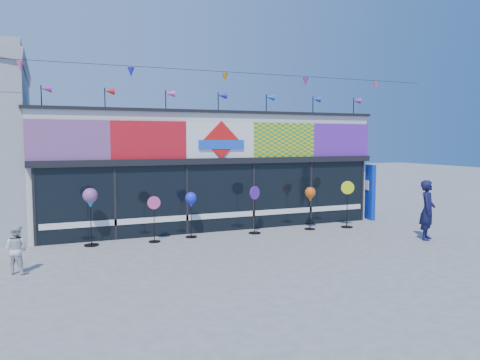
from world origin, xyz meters
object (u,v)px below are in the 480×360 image
blue_sign (367,191)px  spinner_2 (191,201)px  spinner_1 (154,218)px  spinner_0 (90,200)px  child (16,249)px  spinner_5 (347,203)px  adult_man (427,210)px  spinner_4 (310,196)px  spinner_3 (255,209)px

blue_sign → spinner_2: size_ratio=1.47×
spinner_1 → spinner_2: 1.32m
spinner_0 → spinner_1: spinner_0 is taller
spinner_0 → child: size_ratio=1.50×
spinner_5 → adult_man: (1.09, -2.66, 0.05)m
spinner_1 → spinner_4: spinner_4 is taller
spinner_1 → spinner_5: size_ratio=0.85×
spinner_2 → spinner_0: bearing=-179.7°
spinner_0 → spinner_4: 7.25m
spinner_0 → spinner_2: bearing=0.3°
spinner_0 → spinner_1: (1.82, -0.22, -0.62)m
blue_sign → adult_man: bearing=-89.3°
blue_sign → spinner_0: bearing=-163.5°
spinner_1 → spinner_2: (1.23, 0.23, 0.42)m
spinner_1 → spinner_0: bearing=173.1°
spinner_2 → spinner_4: 4.20m
spinner_3 → adult_man: size_ratio=0.85×
spinner_3 → child: bearing=-163.1°
blue_sign → spinner_1: (-8.72, -1.06, -0.33)m
spinner_1 → spinner_4: 5.44m
spinner_4 → adult_man: adult_man is taller
spinner_2 → child: (-4.91, -2.35, -0.59)m
blue_sign → spinner_0: 10.57m
blue_sign → spinner_1: size_ratio=1.53×
spinner_5 → adult_man: bearing=-67.7°
blue_sign → spinner_2: blue_sign is taller
spinner_5 → adult_man: size_ratio=0.89×
spinner_1 → spinner_2: size_ratio=0.96×
spinner_4 → child: (-9.10, -2.05, -0.62)m
spinner_5 → child: 10.68m
spinner_0 → spinner_5: (8.66, -0.47, -0.49)m
spinner_4 → blue_sign: bearing=18.9°
spinner_5 → child: size_ratio=1.45×
spinner_0 → child: spinner_0 is taller
blue_sign → spinner_5: size_ratio=1.29×
spinner_0 → adult_man: 10.24m
spinner_2 → spinner_5: spinner_5 is taller
spinner_2 → spinner_3: size_ratio=0.92×
spinner_4 → spinner_5: bearing=-7.3°
spinner_0 → spinner_4: (7.24, -0.28, -0.18)m
spinner_4 → adult_man: size_ratio=0.80×
spinner_3 → adult_man: adult_man is taller
blue_sign → spinner_4: (-3.29, -1.13, 0.11)m
spinner_0 → spinner_5: 8.68m
spinner_1 → adult_man: size_ratio=0.76×
spinner_2 → adult_man: bearing=-25.1°
adult_man → child: adult_man is taller
spinner_1 → spinner_4: size_ratio=0.95×
blue_sign → spinner_1: blue_sign is taller
spinner_0 → spinner_2: 3.06m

